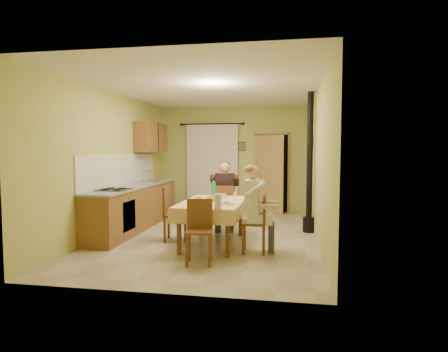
% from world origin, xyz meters
% --- Properties ---
extents(floor, '(4.00, 6.00, 0.01)m').
position_xyz_m(floor, '(0.00, 0.00, 0.00)').
color(floor, tan).
rests_on(floor, ground).
extents(room_shell, '(4.04, 6.04, 2.82)m').
position_xyz_m(room_shell, '(0.00, 0.00, 1.82)').
color(room_shell, '#B8BB60').
rests_on(room_shell, ground).
extents(kitchen_run, '(0.64, 3.64, 1.56)m').
position_xyz_m(kitchen_run, '(-1.71, 0.40, 0.48)').
color(kitchen_run, brown).
rests_on(kitchen_run, ground).
extents(upper_cabinets, '(0.35, 1.40, 0.70)m').
position_xyz_m(upper_cabinets, '(-1.82, 1.70, 1.95)').
color(upper_cabinets, brown).
rests_on(upper_cabinets, room_shell).
extents(curtain, '(1.70, 0.07, 2.22)m').
position_xyz_m(curtain, '(-0.55, 2.90, 1.26)').
color(curtain, black).
rests_on(curtain, ground).
extents(doorway, '(0.96, 0.44, 2.15)m').
position_xyz_m(doorway, '(1.03, 2.88, 1.05)').
color(doorway, black).
rests_on(doorway, ground).
extents(dining_table, '(1.07, 1.76, 0.76)m').
position_xyz_m(dining_table, '(0.19, -0.69, 0.38)').
color(dining_table, '#DBB278').
rests_on(dining_table, ground).
extents(tableware, '(0.87, 1.63, 0.33)m').
position_xyz_m(tableware, '(0.21, -0.78, 0.81)').
color(tableware, white).
rests_on(tableware, dining_table).
extents(chair_far, '(0.42, 0.42, 0.94)m').
position_xyz_m(chair_far, '(0.21, 0.40, 0.29)').
color(chair_far, brown).
rests_on(chair_far, ground).
extents(chair_near, '(0.43, 0.43, 0.93)m').
position_xyz_m(chair_near, '(0.21, -1.82, 0.29)').
color(chair_near, brown).
rests_on(chair_near, ground).
extents(chair_right, '(0.39, 0.39, 0.93)m').
position_xyz_m(chair_right, '(0.95, -1.09, 0.29)').
color(chair_right, brown).
rests_on(chair_right, ground).
extents(chair_left, '(0.48, 0.48, 0.99)m').
position_xyz_m(chair_left, '(-0.53, -0.54, 0.29)').
color(chair_left, brown).
rests_on(chair_left, ground).
extents(man_far, '(0.61, 0.49, 1.39)m').
position_xyz_m(man_far, '(0.21, 0.41, 0.88)').
color(man_far, black).
rests_on(man_far, chair_far).
extents(man_right, '(0.47, 0.59, 1.39)m').
position_xyz_m(man_right, '(0.94, -1.09, 0.88)').
color(man_right, silver).
rests_on(man_right, chair_right).
extents(stove_flue, '(0.24, 0.24, 2.80)m').
position_xyz_m(stove_flue, '(1.90, 0.60, 1.02)').
color(stove_flue, black).
rests_on(stove_flue, ground).
extents(picture_back, '(0.19, 0.03, 0.23)m').
position_xyz_m(picture_back, '(0.25, 2.97, 1.75)').
color(picture_back, black).
rests_on(picture_back, room_shell).
extents(picture_right, '(0.03, 0.31, 0.21)m').
position_xyz_m(picture_right, '(1.97, 1.20, 1.85)').
color(picture_right, brown).
rests_on(picture_right, room_shell).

